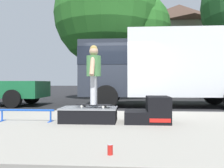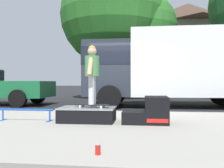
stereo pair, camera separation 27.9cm
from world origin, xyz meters
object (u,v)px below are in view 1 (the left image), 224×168
kicker_ramp (151,112)px  street_tree_main (113,18)px  box_truck (165,66)px  skater_kid (94,70)px  soda_can (110,150)px  grind_rail (26,112)px  skate_box (89,114)px  skateboard (94,105)px

kicker_ramp → street_tree_main: (-1.48, 9.21, 4.53)m
kicker_ramp → box_truck: box_truck is taller
skater_kid → street_tree_main: size_ratio=0.16×
soda_can → box_truck: box_truck is taller
kicker_ramp → grind_rail: kicker_ramp is taller
grind_rail → street_tree_main: street_tree_main is taller
skate_box → box_truck: 5.55m
box_truck → street_tree_main: size_ratio=0.84×
skate_box → grind_rail: size_ratio=0.96×
skateboard → street_tree_main: (-0.21, 9.20, 4.39)m
skateboard → soda_can: 2.55m
skate_box → kicker_ramp: 1.37m
skate_box → soda_can: skate_box is taller
skater_kid → soda_can: (0.57, -2.46, -1.10)m
skate_box → box_truck: box_truck is taller
skateboard → box_truck: 5.45m
kicker_ramp → box_truck: size_ratio=0.14×
grind_rail → soda_can: grind_rail is taller
kicker_ramp → skater_kid: size_ratio=0.74×
grind_rail → soda_can: (2.10, -2.41, -0.14)m
skate_box → grind_rail: (-1.43, -0.05, 0.03)m
box_truck → soda_can: bearing=-102.9°
skateboard → skater_kid: (-0.00, 0.00, 0.79)m
soda_can → box_truck: 7.63m
skate_box → skateboard: bearing=2.8°
kicker_ramp → grind_rail: (-2.80, -0.05, -0.04)m
street_tree_main → skate_box: bearing=-89.3°
skate_box → kicker_ramp: kicker_ramp is taller
grind_rail → skater_kid: size_ratio=0.98×
box_truck → skate_box: bearing=-115.9°
skate_box → skater_kid: 1.00m
soda_can → kicker_ramp: bearing=74.2°
box_truck → skateboard: bearing=-114.9°
box_truck → kicker_ramp: bearing=-101.4°
grind_rail → skater_kid: bearing=2.0°
grind_rail → street_tree_main: bearing=81.9°
skate_box → kicker_ramp: (1.37, -0.00, 0.06)m
skate_box → soda_can: (0.67, -2.46, -0.11)m
skater_kid → box_truck: (2.24, 4.82, 0.42)m
kicker_ramp → skater_kid: (-1.27, 0.01, 0.93)m
skater_kid → skateboard: bearing=-82.9°
skate_box → skateboard: (0.10, 0.01, 0.20)m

